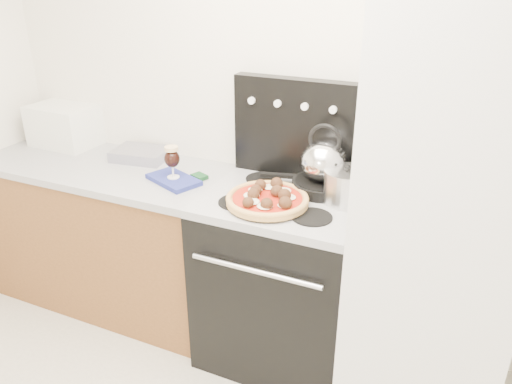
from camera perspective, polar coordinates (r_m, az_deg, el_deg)
The scene contains 16 objects.
room_shell at distance 1.55m, azimuth -10.91°, elevation -1.72°, with size 3.52×3.01×2.52m.
base_cabinet at distance 3.12m, azimuth -16.01°, elevation -4.94°, with size 1.45×0.60×0.86m, color brown.
countertop at distance 2.94m, azimuth -17.02°, elevation 2.73°, with size 1.48×0.63×0.04m, color #A7A7AB.
stove_body at distance 2.60m, azimuth 3.14°, elevation -10.15°, with size 0.76×0.65×0.88m, color black.
cooktop at distance 2.37m, azimuth 3.39°, elevation -0.99°, with size 0.76×0.65×0.04m, color #ADADB2.
backguard at distance 2.51m, azimuth 5.81°, elevation 7.08°, with size 0.76×0.08×0.50m, color black.
fridge at distance 2.21m, azimuth 20.44°, elevation -3.25°, with size 0.64×0.68×1.90m, color silver.
toaster_oven at distance 3.29m, azimuth -20.93°, elevation 7.17°, with size 0.39×0.29×0.25m, color silver.
foil_sheet at distance 2.93m, azimuth -13.02°, elevation 4.24°, with size 0.30×0.22×0.06m, color silver.
oven_mitt at distance 2.60m, azimuth -9.40°, elevation 1.39°, with size 0.28×0.16×0.02m, color navy.
beer_glass at distance 2.56m, azimuth -9.55°, elevation 3.40°, with size 0.08×0.08×0.17m, color black, non-canonical shape.
pizza_pan at distance 2.28m, azimuth 1.29°, elevation -1.38°, with size 0.34×0.34×0.01m, color black.
pizza at distance 2.26m, azimuth 1.30°, elevation -0.64°, with size 0.38×0.38×0.05m, color #DE9D4F, non-canonical shape.
skillet at distance 2.43m, azimuth 7.54°, elevation 0.72°, with size 0.29×0.29×0.05m, color black.
tea_kettle at distance 2.38m, azimuth 7.73°, elevation 3.91°, with size 0.22×0.22×0.24m, color silver, non-canonical shape.
stock_pot at distance 2.31m, azimuth 10.28°, elevation 0.51°, with size 0.20×0.20×0.15m, color silver.
Camera 1 is at (0.82, -0.83, 1.93)m, focal length 35.00 mm.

